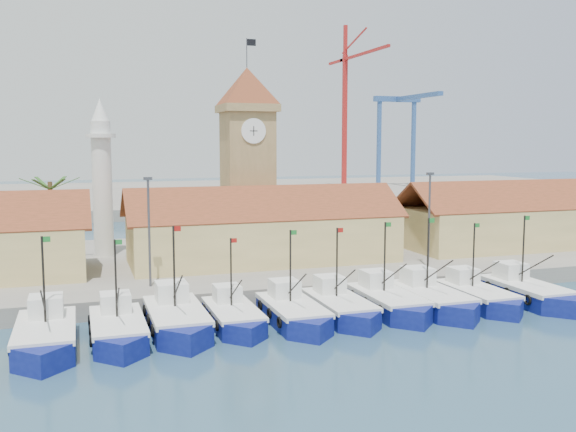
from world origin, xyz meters
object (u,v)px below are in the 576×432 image
object	(u,v)px
clock_tower	(247,155)
boat_5	(341,309)
boat_0	(45,338)
minaret	(102,177)

from	to	relation	value
clock_tower	boat_5	bearing A→B (deg)	-86.94
boat_0	boat_5	bearing A→B (deg)	2.82
minaret	boat_5	bearing A→B (deg)	-57.04
boat_0	boat_5	xyz separation A→B (m)	(20.98, 1.03, -0.05)
boat_5	clock_tower	size ratio (longest dim) A/B	0.42
boat_0	clock_tower	xyz separation A→B (m)	(19.75, 24.05, 11.16)
boat_0	minaret	xyz separation A→B (m)	(4.75, 26.06, 8.93)
boat_5	minaret	size ratio (longest dim) A/B	0.59
boat_5	minaret	bearing A→B (deg)	122.96
boat_5	clock_tower	distance (m)	25.63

